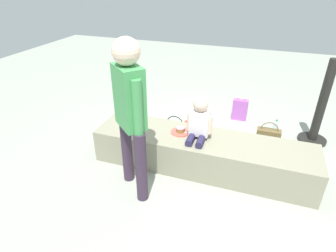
{
  "coord_description": "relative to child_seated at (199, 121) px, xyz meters",
  "views": [
    {
      "loc": [
        0.52,
        -2.65,
        2.03
      ],
      "look_at": [
        -0.31,
        -0.29,
        0.64
      ],
      "focal_mm": 30.29,
      "sensor_mm": 36.0,
      "label": 1
    }
  ],
  "objects": [
    {
      "name": "ground_plane",
      "position": [
        0.05,
        0.01,
        -0.6
      ],
      "size": [
        12.0,
        12.0,
        0.0
      ],
      "primitive_type": "plane",
      "color": "#9B9F92"
    },
    {
      "name": "concrete_ledge",
      "position": [
        0.05,
        0.01,
        -0.41
      ],
      "size": [
        2.46,
        0.59,
        0.39
      ],
      "primitive_type": "cube",
      "color": "gray",
      "rests_on": "ground_plane"
    },
    {
      "name": "child_seated",
      "position": [
        0.0,
        0.0,
        0.0
      ],
      "size": [
        0.28,
        0.32,
        0.48
      ],
      "color": "#272247",
      "rests_on": "concrete_ledge"
    },
    {
      "name": "adult_standing",
      "position": [
        -0.52,
        -0.58,
        0.34
      ],
      "size": [
        0.38,
        0.35,
        1.56
      ],
      "color": "#36263A",
      "rests_on": "ground_plane"
    },
    {
      "name": "cake_plate",
      "position": [
        -0.22,
        0.05,
        -0.19
      ],
      "size": [
        0.22,
        0.22,
        0.07
      ],
      "color": "#E0594C",
      "rests_on": "concrete_ledge"
    },
    {
      "name": "gift_bag",
      "position": [
        0.32,
        1.38,
        -0.44
      ],
      "size": [
        0.22,
        0.11,
        0.37
      ],
      "color": "#B259BF",
      "rests_on": "ground_plane"
    },
    {
      "name": "railing_post",
      "position": [
        1.33,
        1.06,
        -0.18
      ],
      "size": [
        0.36,
        0.36,
        1.12
      ],
      "color": "black",
      "rests_on": "ground_plane"
    },
    {
      "name": "water_bottle_near_gift",
      "position": [
        0.85,
        1.14,
        -0.51
      ],
      "size": [
        0.06,
        0.06,
        0.2
      ],
      "color": "silver",
      "rests_on": "ground_plane"
    },
    {
      "name": "water_bottle_far_side",
      "position": [
        0.95,
        0.6,
        -0.51
      ],
      "size": [
        0.07,
        0.07,
        0.2
      ],
      "color": "silver",
      "rests_on": "ground_plane"
    },
    {
      "name": "party_cup_red",
      "position": [
        -0.36,
        0.85,
        -0.55
      ],
      "size": [
        0.08,
        0.08,
        0.1
      ],
      "primitive_type": "cylinder",
      "color": "red",
      "rests_on": "ground_plane"
    },
    {
      "name": "cake_box_white",
      "position": [
        -0.56,
        1.38,
        -0.53
      ],
      "size": [
        0.34,
        0.36,
        0.15
      ],
      "primitive_type": "cube",
      "rotation": [
        0.0,
        0.0,
        0.3
      ],
      "color": "white",
      "rests_on": "ground_plane"
    },
    {
      "name": "handbag_black_leather",
      "position": [
        -0.46,
        0.58,
        -0.5
      ],
      "size": [
        0.32,
        0.12,
        0.3
      ],
      "color": "black",
      "rests_on": "ground_plane"
    },
    {
      "name": "handbag_brown_canvas",
      "position": [
        0.76,
        0.8,
        -0.49
      ],
      "size": [
        0.3,
        0.12,
        0.32
      ],
      "color": "brown",
      "rests_on": "ground_plane"
    }
  ]
}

